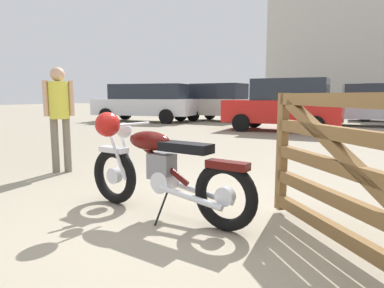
{
  "coord_description": "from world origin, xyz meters",
  "views": [
    {
      "loc": [
        1.61,
        -2.76,
        1.22
      ],
      "look_at": [
        0.04,
        0.57,
        0.71
      ],
      "focal_mm": 32.58,
      "sensor_mm": 36.0,
      "label": 1
    }
  ],
  "objects_px": {
    "silver_sedan_mid": "(222,102)",
    "pale_sedan_back": "(369,105)",
    "red_hatchback_near": "(146,102)",
    "bystander": "(59,109)",
    "blue_hatchback_right": "(285,104)",
    "vintage_motorcycle": "(158,168)"
  },
  "relations": [
    {
      "from": "red_hatchback_near",
      "to": "pale_sedan_back",
      "type": "bearing_deg",
      "value": -175.64
    },
    {
      "from": "silver_sedan_mid",
      "to": "red_hatchback_near",
      "type": "bearing_deg",
      "value": -142.55
    },
    {
      "from": "vintage_motorcycle",
      "to": "pale_sedan_back",
      "type": "xyz_separation_m",
      "value": [
        2.26,
        12.75,
        0.34
      ]
    },
    {
      "from": "red_hatchback_near",
      "to": "bystander",
      "type": "bearing_deg",
      "value": 108.9
    },
    {
      "from": "bystander",
      "to": "blue_hatchback_right",
      "type": "relative_size",
      "value": 0.42
    },
    {
      "from": "vintage_motorcycle",
      "to": "silver_sedan_mid",
      "type": "distance_m",
      "value": 13.39
    },
    {
      "from": "silver_sedan_mid",
      "to": "pale_sedan_back",
      "type": "xyz_separation_m",
      "value": [
        6.3,
        -0.01,
        -0.08
      ]
    },
    {
      "from": "blue_hatchback_right",
      "to": "pale_sedan_back",
      "type": "relative_size",
      "value": 0.9
    },
    {
      "from": "vintage_motorcycle",
      "to": "blue_hatchback_right",
      "type": "height_order",
      "value": "blue_hatchback_right"
    },
    {
      "from": "silver_sedan_mid",
      "to": "bystander",
      "type": "bearing_deg",
      "value": -75.38
    },
    {
      "from": "blue_hatchback_right",
      "to": "silver_sedan_mid",
      "type": "xyz_separation_m",
      "value": [
        -3.6,
        3.51,
        0.0
      ]
    },
    {
      "from": "vintage_motorcycle",
      "to": "blue_hatchback_right",
      "type": "xyz_separation_m",
      "value": [
        -0.45,
        9.25,
        0.43
      ]
    },
    {
      "from": "bystander",
      "to": "red_hatchback_near",
      "type": "bearing_deg",
      "value": -19.49
    },
    {
      "from": "bystander",
      "to": "silver_sedan_mid",
      "type": "relative_size",
      "value": 0.41
    },
    {
      "from": "bystander",
      "to": "red_hatchback_near",
      "type": "relative_size",
      "value": 0.34
    },
    {
      "from": "bystander",
      "to": "silver_sedan_mid",
      "type": "height_order",
      "value": "silver_sedan_mid"
    },
    {
      "from": "silver_sedan_mid",
      "to": "red_hatchback_near",
      "type": "relative_size",
      "value": 0.83
    },
    {
      "from": "blue_hatchback_right",
      "to": "vintage_motorcycle",
      "type": "bearing_deg",
      "value": 93.32
    },
    {
      "from": "bystander",
      "to": "red_hatchback_near",
      "type": "xyz_separation_m",
      "value": [
        -4.7,
        9.83,
        -0.08
      ]
    },
    {
      "from": "red_hatchback_near",
      "to": "blue_hatchback_right",
      "type": "bearing_deg",
      "value": 159.3
    },
    {
      "from": "blue_hatchback_right",
      "to": "red_hatchback_near",
      "type": "xyz_separation_m",
      "value": [
        -6.69,
        1.67,
        0.02
      ]
    },
    {
      "from": "blue_hatchback_right",
      "to": "red_hatchback_near",
      "type": "height_order",
      "value": "blue_hatchback_right"
    }
  ]
}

